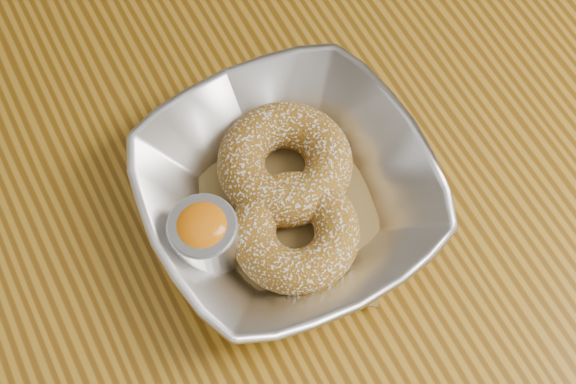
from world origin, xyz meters
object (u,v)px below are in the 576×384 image
table (313,173)px  donut_front (295,232)px  donut_back (285,163)px  ramekin (205,237)px  serving_bowl (288,194)px

table → donut_front: (-0.07, -0.09, 0.13)m
table → donut_back: bearing=-142.2°
table → ramekin: ramekin is taller
donut_back → donut_front: donut_back is taller
donut_back → donut_front: (-0.02, -0.05, -0.00)m
serving_bowl → ramekin: 0.07m
serving_bowl → donut_front: (-0.01, -0.03, 0.00)m
donut_back → serving_bowl: bearing=-112.4°
table → serving_bowl: size_ratio=5.70×
serving_bowl → donut_front: 0.03m
donut_back → table: bearing=37.8°
table → donut_back: 0.14m
ramekin → table: bearing=27.6°
donut_back → donut_front: size_ratio=1.08×
table → donut_back: size_ratio=11.87×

